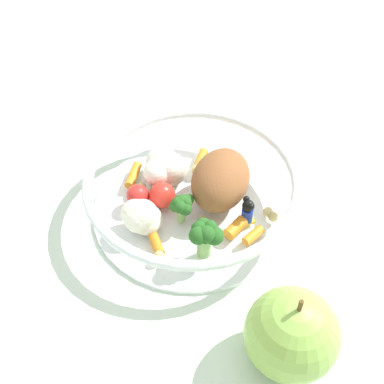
# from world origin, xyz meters

# --- Properties ---
(ground_plane) EXTENTS (2.40, 2.40, 0.00)m
(ground_plane) POSITION_xyz_m (0.00, 0.00, 0.00)
(ground_plane) COLOR silver
(food_container) EXTENTS (0.22, 0.22, 0.06)m
(food_container) POSITION_xyz_m (-0.01, -0.01, 0.03)
(food_container) COLOR white
(food_container) RESTS_ON ground_plane
(loose_apple) EXTENTS (0.08, 0.08, 0.09)m
(loose_apple) POSITION_xyz_m (0.03, 0.17, 0.04)
(loose_apple) COLOR #8CB74C
(loose_apple) RESTS_ON ground_plane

